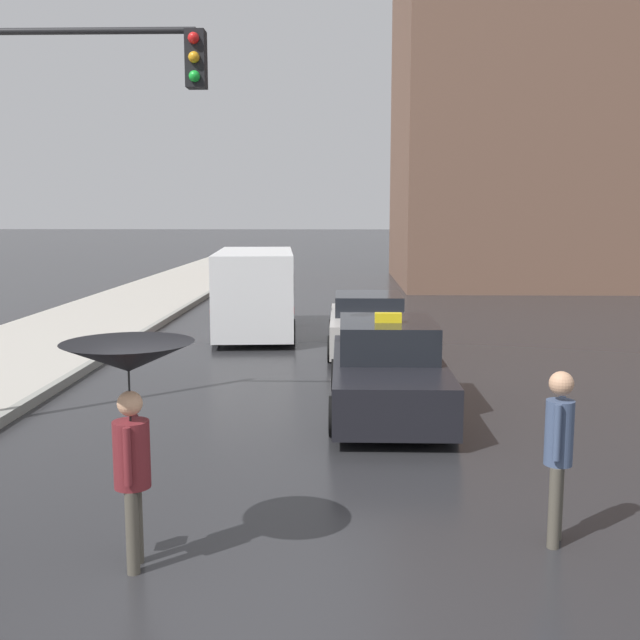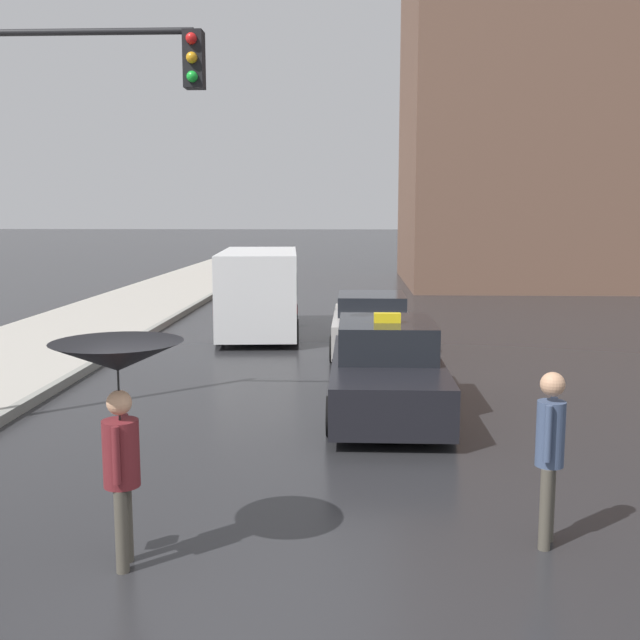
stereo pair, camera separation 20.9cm
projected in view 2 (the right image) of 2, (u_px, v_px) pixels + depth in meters
name	position (u px, v px, depth m)	size (l,w,h in m)	color
ground_plane	(214.00, 633.00, 5.93)	(300.00, 300.00, 0.00)	#262628
taxi	(386.00, 371.00, 12.50)	(1.91, 4.58, 1.67)	black
sedan_red	(371.00, 325.00, 17.90)	(1.91, 4.24, 1.37)	#B7B2AD
ambulance_van	(259.00, 288.00, 20.37)	(2.42, 5.28, 2.28)	silver
pedestrian_with_umbrella	(118.00, 382.00, 6.79)	(1.20, 1.20, 2.15)	#4C473D
pedestrian_man	(550.00, 445.00, 7.35)	(0.36, 0.42, 1.77)	#4C473D
traffic_light	(40.00, 144.00, 10.98)	(4.08, 0.38, 6.17)	black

